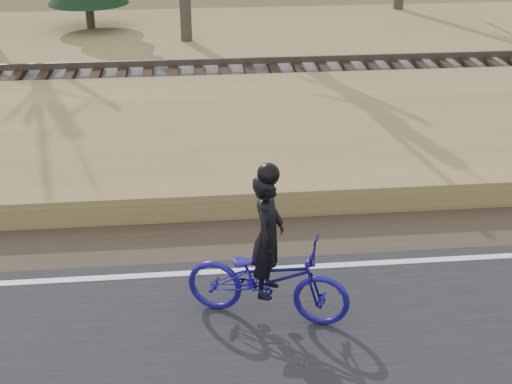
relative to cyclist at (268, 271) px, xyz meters
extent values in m
plane|color=#9B864F|center=(0.65, 0.86, -0.71)|extent=(120.00, 120.00, 0.00)
cube|color=silver|center=(0.65, 1.06, -0.64)|extent=(120.00, 0.12, 0.01)
cube|color=#473A2B|center=(0.65, 2.06, -0.69)|extent=(120.00, 1.60, 0.04)
cube|color=#9B864F|center=(0.65, 5.06, -0.49)|extent=(120.00, 5.00, 0.44)
cube|color=slate|center=(0.65, 8.86, -0.48)|extent=(120.00, 3.00, 0.45)
cube|color=black|center=(0.65, 8.86, -0.19)|extent=(120.00, 2.40, 0.14)
cube|color=brown|center=(0.65, 8.14, -0.04)|extent=(120.00, 0.07, 0.15)
cube|color=brown|center=(0.65, 9.58, -0.04)|extent=(120.00, 0.07, 0.15)
imported|color=navy|center=(0.00, 0.00, -0.12)|extent=(2.13, 1.34, 1.06)
imported|color=black|center=(0.00, 0.00, 0.48)|extent=(0.54, 0.65, 1.54)
sphere|color=black|center=(0.00, 0.00, 1.27)|extent=(0.26, 0.26, 0.26)
cylinder|color=#443D32|center=(-3.87, 16.55, -0.17)|extent=(0.28, 0.28, 1.07)
camera|label=1|loc=(-0.88, -7.22, 4.54)|focal=50.00mm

